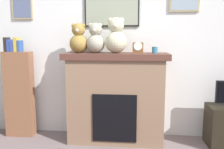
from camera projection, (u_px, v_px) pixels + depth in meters
back_wall at (115, 45)px, 3.48m from camera, size 5.20×0.15×2.60m
fireplace at (116, 97)px, 3.28m from camera, size 1.38×0.54×1.21m
bookshelf at (19, 92)px, 3.44m from camera, size 0.40×0.16×1.42m
candle_jar at (155, 50)px, 3.12m from camera, size 0.07×0.07×0.09m
mantel_clock at (138, 48)px, 3.14m from camera, size 0.14×0.10×0.15m
teddy_bear_brown at (79, 40)px, 3.20m from camera, size 0.24×0.24×0.39m
teddy_bear_grey at (95, 39)px, 3.17m from camera, size 0.25×0.25×0.40m
teddy_bear_tan at (116, 37)px, 3.14m from camera, size 0.29×0.29×0.46m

